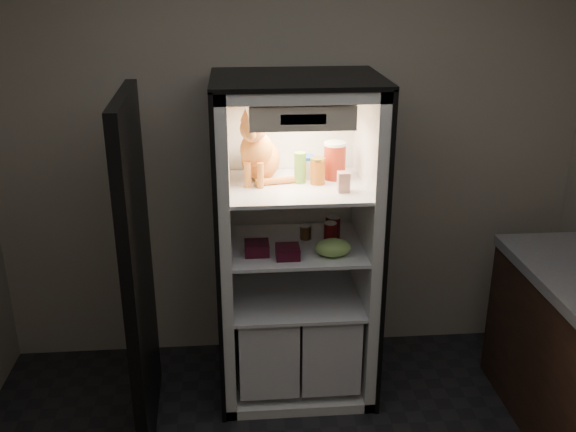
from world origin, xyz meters
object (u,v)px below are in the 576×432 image
refrigerator (296,263)px  condiment_jar (305,232)px  soda_can_b (334,228)px  grape_bag (333,248)px  soda_can_a (331,226)px  berry_box_left (257,248)px  berry_box_right (288,252)px  soda_can_c (330,233)px  pepper_jar (335,161)px  parmesan_shaker (300,168)px  cream_carton (344,182)px  tabby_cat (259,153)px  mayo_tub (307,167)px  salsa_jar (318,171)px

refrigerator → condiment_jar: (0.06, 0.01, 0.19)m
soda_can_b → grape_bag: size_ratio=0.69×
soda_can_a → berry_box_left: (-0.44, -0.22, -0.03)m
refrigerator → berry_box_right: 0.31m
berry_box_left → soda_can_c: bearing=12.9°
refrigerator → pepper_jar: 0.64m
pepper_jar → soda_can_b: pepper_jar is taller
parmesan_shaker → soda_can_b: 0.42m
cream_carton → soda_can_b: (-0.01, 0.19, -0.34)m
soda_can_b → condiment_jar: (-0.16, 0.01, -0.02)m
grape_bag → soda_can_a: bearing=83.8°
condiment_jar → tabby_cat: bearing=174.6°
refrigerator → soda_can_a: size_ratio=15.33×
pepper_jar → berry_box_left: size_ratio=1.59×
berry_box_left → berry_box_right: 0.17m
soda_can_c → berry_box_left: bearing=-167.1°
condiment_jar → berry_box_right: bearing=-116.6°
soda_can_c → grape_bag: (-0.01, -0.16, -0.02)m
soda_can_b → condiment_jar: size_ratio=1.53×
refrigerator → parmesan_shaker: bearing=-36.0°
condiment_jar → pepper_jar: bearing=10.4°
soda_can_b → soda_can_c: (-0.03, -0.08, -0.00)m
mayo_tub → soda_can_b: (0.15, -0.07, -0.35)m
soda_can_c → berry_box_right: size_ratio=1.03×
tabby_cat → soda_can_a: size_ratio=3.52×
pepper_jar → salsa_jar: bearing=-142.1°
refrigerator → parmesan_shaker: (0.02, -0.02, 0.58)m
tabby_cat → parmesan_shaker: 0.24m
refrigerator → mayo_tub: bearing=44.6°
pepper_jar → berry_box_right: pepper_jar is taller
mayo_tub → berry_box_right: mayo_tub is taller
grape_bag → berry_box_right: grape_bag is taller
condiment_jar → grape_bag: size_ratio=0.45×
mayo_tub → soda_can_a: (0.14, -0.02, -0.35)m
berry_box_right → tabby_cat: bearing=116.9°
pepper_jar → berry_box_right: size_ratio=1.65×
parmesan_shaker → cream_carton: (0.21, -0.17, -0.03)m
parmesan_shaker → berry_box_right: size_ratio=1.34×
parmesan_shaker → salsa_jar: parmesan_shaker is taller
condiment_jar → berry_box_right: (-0.12, -0.25, -0.01)m
grape_bag → berry_box_left: bearing=171.2°
soda_can_a → refrigerator: bearing=-168.4°
grape_bag → pepper_jar: bearing=81.6°
tabby_cat → soda_can_c: size_ratio=3.31×
pepper_jar → condiment_jar: pepper_jar is taller
soda_can_b → berry_box_left: bearing=-158.7°
parmesan_shaker → refrigerator: bearing=144.0°
mayo_tub → grape_bag: bearing=-70.0°
refrigerator → condiment_jar: bearing=8.5°
salsa_jar → berry_box_right: salsa_jar is taller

